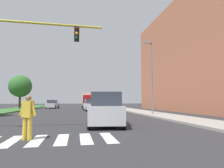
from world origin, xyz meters
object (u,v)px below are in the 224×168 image
at_px(suv_crossing, 106,110).
at_px(sedan_midblock, 91,105).
at_px(tree_distant, 20,86).
at_px(pedestrian_performer, 28,115).
at_px(street_lamp_right, 151,70).
at_px(truck_box_delivery, 88,100).
at_px(sedan_distant, 52,104).

bearing_deg(suv_crossing, sedan_midblock, 88.70).
relative_size(tree_distant, sedan_midblock, 1.26).
relative_size(tree_distant, pedestrian_performer, 3.43).
height_order(street_lamp_right, truck_box_delivery, street_lamp_right).
xyz_separation_m(sedan_midblock, sedan_distant, (-6.70, 10.60, -0.05)).
distance_m(suv_crossing, truck_box_delivery, 27.08).
distance_m(pedestrian_performer, suv_crossing, 5.20).
relative_size(suv_crossing, sedan_midblock, 1.04).
distance_m(street_lamp_right, pedestrian_performer, 14.45).
relative_size(tree_distant, street_lamp_right, 0.77).
height_order(sedan_distant, truck_box_delivery, truck_box_delivery).
bearing_deg(sedan_distant, truck_box_delivery, -0.63).
distance_m(pedestrian_performer, sedan_distant, 31.00).
height_order(sedan_midblock, truck_box_delivery, truck_box_delivery).
relative_size(tree_distant, sedan_distant, 1.27).
xyz_separation_m(suv_crossing, sedan_distant, (-6.33, 27.14, -0.17)).
bearing_deg(street_lamp_right, suv_crossing, -130.92).
bearing_deg(sedan_distant, street_lamp_right, -59.50).
relative_size(suv_crossing, sedan_distant, 1.05).
distance_m(street_lamp_right, sedan_midblock, 11.89).
height_order(tree_distant, street_lamp_right, street_lamp_right).
xyz_separation_m(pedestrian_performer, sedan_midblock, (3.99, 20.28, -0.13)).
relative_size(street_lamp_right, pedestrian_performer, 4.44).
relative_size(tree_distant, truck_box_delivery, 0.93).
bearing_deg(suv_crossing, street_lamp_right, 49.08).
relative_size(pedestrian_performer, suv_crossing, 0.35).
xyz_separation_m(street_lamp_right, truck_box_delivery, (-5.09, 20.43, -2.96)).
bearing_deg(truck_box_delivery, sedan_distant, 179.37).
distance_m(street_lamp_right, suv_crossing, 9.52).
relative_size(street_lamp_right, suv_crossing, 1.56).
xyz_separation_m(tree_distant, sedan_midblock, (11.81, -7.30, -3.20)).
height_order(suv_crossing, sedan_midblock, suv_crossing).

